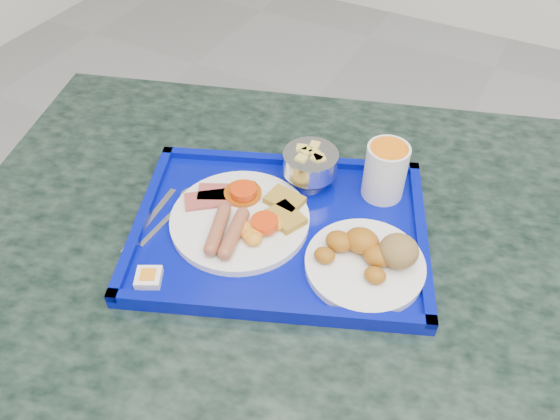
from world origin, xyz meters
name	(u,v)px	position (x,y,z in m)	size (l,w,h in m)	color
table	(304,297)	(-0.73, 0.61, 0.55)	(1.38, 1.12, 0.74)	slate
tray	(280,230)	(-0.77, 0.58, 0.75)	(0.57, 0.50, 0.03)	#030B96
main_plate	(244,218)	(-0.82, 0.56, 0.77)	(0.23, 0.23, 0.04)	white
bread_plate	(370,257)	(-0.61, 0.57, 0.78)	(0.18, 0.18, 0.06)	white
fruit_bowl	(310,163)	(-0.77, 0.70, 0.80)	(0.10, 0.10, 0.07)	silver
juice_cup	(385,170)	(-0.65, 0.74, 0.81)	(0.07, 0.07, 0.10)	white
spoon	(181,202)	(-0.94, 0.55, 0.76)	(0.03, 0.15, 0.01)	silver
knife	(150,220)	(-0.96, 0.49, 0.76)	(0.01, 0.16, 0.00)	silver
jam_packet	(149,277)	(-0.89, 0.39, 0.77)	(0.05, 0.05, 0.01)	white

